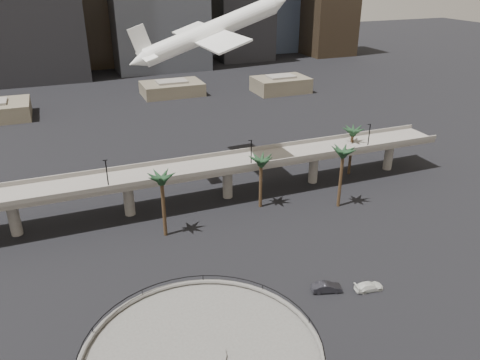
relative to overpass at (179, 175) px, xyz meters
name	(u,v)px	position (x,y,z in m)	size (l,w,h in m)	color
overpass	(179,175)	(0.00, 0.00, 0.00)	(130.00, 9.30, 14.70)	slate
palm_trees	(286,156)	(21.48, -7.53, 3.96)	(54.40, 18.40, 14.00)	#4A321F
low_buildings	(138,96)	(6.89, 87.30, -4.48)	(135.00, 27.50, 6.80)	brown
airborne_jet	(210,32)	(11.65, 11.72, 27.39)	(37.93, 33.68, 15.62)	white
car_a	(198,327)	(-7.87, -38.71, -6.62)	(1.70, 4.23, 1.44)	#A01D16
car_b	(327,287)	(14.14, -37.72, -6.53)	(1.71, 4.89, 1.61)	black
car_c	(369,286)	(20.69, -39.88, -6.64)	(1.95, 4.79, 1.39)	white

